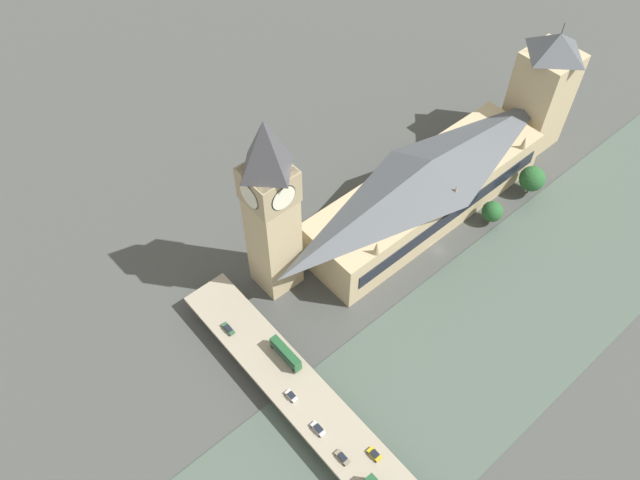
{
  "coord_description": "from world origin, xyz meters",
  "views": [
    {
      "loc": [
        -72.31,
        115.92,
        167.86
      ],
      "look_at": [
        20.01,
        36.29,
        16.23
      ],
      "focal_mm": 35.0,
      "sensor_mm": 36.0,
      "label": 1
    }
  ],
  "objects_px": {
    "double_decker_bus_mid": "(286,353)",
    "car_northbound_tail": "(342,457)",
    "victoria_tower": "(542,91)",
    "car_northbound_lead": "(318,429)",
    "parliament_hall": "(427,188)",
    "road_bridge": "(351,450)",
    "car_southbound_extra": "(228,329)",
    "clock_tower": "(271,206)",
    "car_southbound_lead": "(374,454)",
    "car_northbound_mid": "(291,396)"
  },
  "relations": [
    {
      "from": "parliament_hall",
      "to": "double_decker_bus_mid",
      "type": "distance_m",
      "value": 76.69
    },
    {
      "from": "car_southbound_lead",
      "to": "car_southbound_extra",
      "type": "relative_size",
      "value": 0.82
    },
    {
      "from": "road_bridge",
      "to": "car_northbound_tail",
      "type": "xyz_separation_m",
      "value": [
        -0.3,
        3.42,
        1.75
      ]
    },
    {
      "from": "car_northbound_mid",
      "to": "road_bridge",
      "type": "bearing_deg",
      "value": -172.99
    },
    {
      "from": "parliament_hall",
      "to": "road_bridge",
      "type": "bearing_deg",
      "value": 121.31
    },
    {
      "from": "victoria_tower",
      "to": "double_decker_bus_mid",
      "type": "bearing_deg",
      "value": 96.72
    },
    {
      "from": "car_northbound_mid",
      "to": "double_decker_bus_mid",
      "type": "bearing_deg",
      "value": -31.62
    },
    {
      "from": "car_northbound_lead",
      "to": "car_northbound_tail",
      "type": "xyz_separation_m",
      "value": [
        -9.85,
        0.21,
        -0.11
      ]
    },
    {
      "from": "parliament_hall",
      "to": "car_northbound_tail",
      "type": "bearing_deg",
      "value": 120.39
    },
    {
      "from": "clock_tower",
      "to": "road_bridge",
      "type": "bearing_deg",
      "value": 159.95
    },
    {
      "from": "double_decker_bus_mid",
      "to": "car_northbound_mid",
      "type": "height_order",
      "value": "double_decker_bus_mid"
    },
    {
      "from": "clock_tower",
      "to": "victoria_tower",
      "type": "bearing_deg",
      "value": -95.5
    },
    {
      "from": "car_northbound_lead",
      "to": "car_northbound_mid",
      "type": "height_order",
      "value": "car_northbound_lead"
    },
    {
      "from": "victoria_tower",
      "to": "car_northbound_lead",
      "type": "height_order",
      "value": "victoria_tower"
    },
    {
      "from": "parliament_hall",
      "to": "road_bridge",
      "type": "height_order",
      "value": "parliament_hall"
    },
    {
      "from": "car_northbound_mid",
      "to": "car_northbound_tail",
      "type": "distance_m",
      "value": 21.9
    },
    {
      "from": "car_northbound_mid",
      "to": "car_southbound_extra",
      "type": "height_order",
      "value": "car_northbound_mid"
    },
    {
      "from": "car_southbound_extra",
      "to": "clock_tower",
      "type": "bearing_deg",
      "value": -70.93
    },
    {
      "from": "victoria_tower",
      "to": "car_northbound_mid",
      "type": "relative_size",
      "value": 13.33
    },
    {
      "from": "road_bridge",
      "to": "car_northbound_mid",
      "type": "relative_size",
      "value": 35.65
    },
    {
      "from": "car_northbound_lead",
      "to": "car_southbound_extra",
      "type": "relative_size",
      "value": 0.94
    },
    {
      "from": "car_northbound_tail",
      "to": "victoria_tower",
      "type": "bearing_deg",
      "value": -71.23
    },
    {
      "from": "car_northbound_tail",
      "to": "car_southbound_lead",
      "type": "distance_m",
      "value": 8.43
    },
    {
      "from": "victoria_tower",
      "to": "car_northbound_tail",
      "type": "height_order",
      "value": "victoria_tower"
    },
    {
      "from": "victoria_tower",
      "to": "car_southbound_lead",
      "type": "bearing_deg",
      "value": 111.46
    },
    {
      "from": "victoria_tower",
      "to": "car_southbound_lead",
      "type": "distance_m",
      "value": 146.12
    },
    {
      "from": "double_decker_bus_mid",
      "to": "car_northbound_tail",
      "type": "bearing_deg",
      "value": 167.45
    },
    {
      "from": "road_bridge",
      "to": "car_northbound_lead",
      "type": "bearing_deg",
      "value": 18.53
    },
    {
      "from": "double_decker_bus_mid",
      "to": "car_southbound_lead",
      "type": "relative_size",
      "value": 3.02
    },
    {
      "from": "parliament_hall",
      "to": "car_northbound_tail",
      "type": "xyz_separation_m",
      "value": [
        -48.16,
        82.11,
        -6.39
      ]
    },
    {
      "from": "road_bridge",
      "to": "car_southbound_lead",
      "type": "height_order",
      "value": "car_southbound_lead"
    },
    {
      "from": "victoria_tower",
      "to": "road_bridge",
      "type": "distance_m",
      "value": 147.78
    },
    {
      "from": "clock_tower",
      "to": "car_southbound_lead",
      "type": "height_order",
      "value": "clock_tower"
    },
    {
      "from": "car_northbound_mid",
      "to": "car_southbound_extra",
      "type": "relative_size",
      "value": 0.81
    },
    {
      "from": "victoria_tower",
      "to": "car_southbound_extra",
      "type": "distance_m",
      "value": 143.0
    },
    {
      "from": "victoria_tower",
      "to": "car_northbound_lead",
      "type": "xyz_separation_m",
      "value": [
        -38.36,
        141.7,
        -17.15
      ]
    },
    {
      "from": "car_northbound_lead",
      "to": "car_northbound_tail",
      "type": "height_order",
      "value": "car_northbound_lead"
    },
    {
      "from": "car_northbound_mid",
      "to": "car_southbound_extra",
      "type": "bearing_deg",
      "value": 1.55
    },
    {
      "from": "double_decker_bus_mid",
      "to": "car_southbound_extra",
      "type": "bearing_deg",
      "value": 21.32
    },
    {
      "from": "victoria_tower",
      "to": "car_southbound_extra",
      "type": "height_order",
      "value": "victoria_tower"
    },
    {
      "from": "victoria_tower",
      "to": "road_bridge",
      "type": "relative_size",
      "value": 0.37
    },
    {
      "from": "clock_tower",
      "to": "car_northbound_lead",
      "type": "xyz_separation_m",
      "value": [
        -49.62,
        24.8,
        -29.0
      ]
    },
    {
      "from": "car_northbound_tail",
      "to": "car_southbound_extra",
      "type": "bearing_deg",
      "value": 0.02
    },
    {
      "from": "clock_tower",
      "to": "car_northbound_lead",
      "type": "distance_m",
      "value": 62.6
    },
    {
      "from": "car_southbound_lead",
      "to": "road_bridge",
      "type": "bearing_deg",
      "value": 33.78
    },
    {
      "from": "car_northbound_tail",
      "to": "car_southbound_lead",
      "type": "height_order",
      "value": "car_southbound_lead"
    },
    {
      "from": "road_bridge",
      "to": "car_southbound_extra",
      "type": "xyz_separation_m",
      "value": [
        50.53,
        3.44,
        1.8
      ]
    },
    {
      "from": "road_bridge",
      "to": "victoria_tower",
      "type": "bearing_deg",
      "value": -70.91
    },
    {
      "from": "road_bridge",
      "to": "car_southbound_lead",
      "type": "relative_size",
      "value": 34.96
    },
    {
      "from": "victoria_tower",
      "to": "car_northbound_lead",
      "type": "relative_size",
      "value": 11.41
    }
  ]
}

